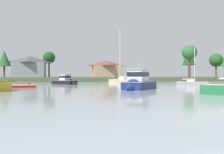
{
  "coord_description": "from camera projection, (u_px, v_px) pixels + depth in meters",
  "views": [
    {
      "loc": [
        -7.27,
        -9.87,
        1.94
      ],
      "look_at": [
        -0.42,
        23.19,
        1.75
      ],
      "focal_mm": 35.86,
      "sensor_mm": 36.0,
      "label": 1
    }
  ],
  "objects": [
    {
      "name": "ground_plane",
      "position": [
        215.0,
        115.0,
        11.15
      ],
      "size": [
        400.0,
        400.0,
        0.0
      ],
      "primitive_type": "plane",
      "color": "#939EA3"
    },
    {
      "name": "far_shore_bank",
      "position": [
        83.0,
        79.0,
        94.66
      ],
      "size": [
        166.42,
        54.59,
        1.47
      ],
      "primitive_type": "cube",
      "color": "#4C563D",
      "rests_on": "ground"
    },
    {
      "name": "cruiser_navy",
      "position": [
        138.0,
        84.0,
        32.4
      ],
      "size": [
        7.84,
        8.96,
        5.66
      ],
      "color": "navy",
      "rests_on": "ground"
    },
    {
      "name": "sailboat_sand",
      "position": [
        122.0,
        82.0,
        59.57
      ],
      "size": [
        5.69,
        9.49,
        14.9
      ],
      "color": "tan",
      "rests_on": "ground"
    },
    {
      "name": "dinghy_red",
      "position": [
        23.0,
        87.0,
        36.4
      ],
      "size": [
        4.22,
        2.72,
        0.59
      ],
      "color": "#B2231E",
      "rests_on": "ground"
    },
    {
      "name": "cruiser_black",
      "position": [
        66.0,
        82.0,
        50.8
      ],
      "size": [
        6.36,
        7.07,
        4.27
      ],
      "color": "black",
      "rests_on": "ground"
    },
    {
      "name": "sailboat_grey",
      "position": [
        192.0,
        84.0,
        44.91
      ],
      "size": [
        6.14,
        3.99,
        7.99
      ],
      "color": "gray",
      "rests_on": "ground"
    },
    {
      "name": "dinghy_wood",
      "position": [
        23.0,
        84.0,
        51.07
      ],
      "size": [
        3.08,
        1.64,
        0.49
      ],
      "color": "brown",
      "rests_on": "ground"
    },
    {
      "name": "mooring_buoy_green",
      "position": [
        50.0,
        83.0,
        55.52
      ],
      "size": [
        0.49,
        0.49,
        0.54
      ],
      "color": "#1E8C47",
      "rests_on": "ground"
    },
    {
      "name": "mooring_buoy_yellow",
      "position": [
        180.0,
        82.0,
        69.25
      ],
      "size": [
        0.51,
        0.51,
        0.57
      ],
      "color": "yellow",
      "rests_on": "ground"
    },
    {
      "name": "shore_tree_center",
      "position": [
        49.0,
        58.0,
        90.0
      ],
      "size": [
        4.88,
        4.88,
        10.25
      ],
      "color": "brown",
      "rests_on": "far_shore_bank"
    },
    {
      "name": "shore_tree_center_left",
      "position": [
        189.0,
        57.0,
        101.96
      ],
      "size": [
        6.03,
        6.03,
        12.79
      ],
      "color": "brown",
      "rests_on": "far_shore_bank"
    },
    {
      "name": "shore_tree_center_right",
      "position": [
        216.0,
        60.0,
        101.6
      ],
      "size": [
        6.01,
        6.01,
        10.57
      ],
      "color": "brown",
      "rests_on": "far_shore_bank"
    },
    {
      "name": "shore_tree_right",
      "position": [
        189.0,
        53.0,
        79.19
      ],
      "size": [
        5.22,
        5.22,
        11.38
      ],
      "color": "brown",
      "rests_on": "far_shore_bank"
    },
    {
      "name": "shore_tree_inland_a",
      "position": [
        4.0,
        58.0,
        83.15
      ],
      "size": [
        4.76,
        4.76,
        9.91
      ],
      "color": "brown",
      "rests_on": "far_shore_bank"
    },
    {
      "name": "cottage_hillside",
      "position": [
        106.0,
        69.0,
        90.72
      ],
      "size": [
        11.83,
        10.58,
        6.61
      ],
      "color": "tan",
      "rests_on": "far_shore_bank"
    },
    {
      "name": "cottage_near_water",
      "position": [
        30.0,
        66.0,
        86.09
      ],
      "size": [
        12.27,
        9.36,
        8.07
      ],
      "color": "gray",
      "rests_on": "far_shore_bank"
    }
  ]
}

